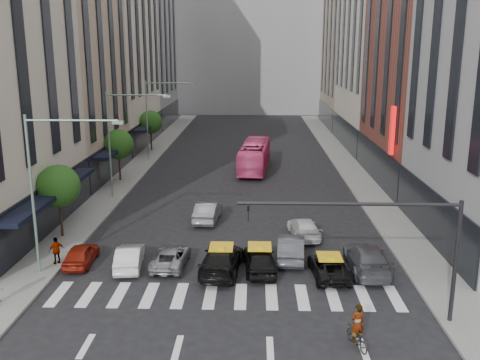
# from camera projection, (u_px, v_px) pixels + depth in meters

# --- Properties ---
(ground) EXTENTS (160.00, 160.00, 0.00)m
(ground) POSITION_uv_depth(u_px,v_px,m) (228.00, 310.00, 26.41)
(ground) COLOR black
(ground) RESTS_ON ground
(sidewalk_left) EXTENTS (3.00, 96.00, 0.15)m
(sidewalk_left) POSITION_uv_depth(u_px,v_px,m) (133.00, 172.00, 55.83)
(sidewalk_left) COLOR slate
(sidewalk_left) RESTS_ON ground
(sidewalk_right) EXTENTS (3.00, 96.00, 0.15)m
(sidewalk_right) POSITION_uv_depth(u_px,v_px,m) (354.00, 173.00, 55.19)
(sidewalk_right) COLOR slate
(sidewalk_right) RESTS_ON ground
(building_left_b) EXTENTS (8.00, 16.00, 24.00)m
(building_left_b) POSITION_uv_depth(u_px,v_px,m) (65.00, 55.00, 51.20)
(building_left_b) COLOR tan
(building_left_b) RESTS_ON ground
(building_left_c) EXTENTS (8.00, 20.00, 36.00)m
(building_left_c) POSITION_uv_depth(u_px,v_px,m) (111.00, 4.00, 67.24)
(building_left_c) COLOR beige
(building_left_c) RESTS_ON ground
(building_left_d) EXTENTS (8.00, 18.00, 30.00)m
(building_left_d) POSITION_uv_depth(u_px,v_px,m) (143.00, 33.00, 86.39)
(building_left_d) COLOR gray
(building_left_d) RESTS_ON ground
(building_right_b) EXTENTS (8.00, 18.00, 26.00)m
(building_right_b) POSITION_uv_depth(u_px,v_px,m) (427.00, 44.00, 49.03)
(building_right_b) COLOR brown
(building_right_b) RESTS_ON ground
(building_right_d) EXTENTS (8.00, 18.00, 28.00)m
(building_right_d) POSITION_uv_depth(u_px,v_px,m) (354.00, 40.00, 85.68)
(building_right_d) COLOR tan
(building_right_d) RESTS_ON ground
(building_far) EXTENTS (30.00, 10.00, 36.00)m
(building_far) POSITION_uv_depth(u_px,v_px,m) (249.00, 20.00, 104.61)
(building_far) COLOR gray
(building_far) RESTS_ON ground
(tree_near) EXTENTS (2.88, 2.88, 4.95)m
(tree_near) POSITION_uv_depth(u_px,v_px,m) (58.00, 186.00, 35.58)
(tree_near) COLOR black
(tree_near) RESTS_ON sidewalk_left
(tree_mid) EXTENTS (2.88, 2.88, 4.95)m
(tree_mid) POSITION_uv_depth(u_px,v_px,m) (118.00, 144.00, 51.11)
(tree_mid) COLOR black
(tree_mid) RESTS_ON sidewalk_left
(tree_far) EXTENTS (2.88, 2.88, 4.95)m
(tree_far) POSITION_uv_depth(u_px,v_px,m) (151.00, 122.00, 66.64)
(tree_far) COLOR black
(tree_far) RESTS_ON sidewalk_left
(streetlamp_near) EXTENTS (5.38, 0.25, 9.00)m
(streetlamp_near) POSITION_uv_depth(u_px,v_px,m) (48.00, 174.00, 29.16)
(streetlamp_near) COLOR gray
(streetlamp_near) RESTS_ON sidewalk_left
(streetlamp_mid) EXTENTS (5.38, 0.25, 9.00)m
(streetlamp_mid) POSITION_uv_depth(u_px,v_px,m) (120.00, 130.00, 44.69)
(streetlamp_mid) COLOR gray
(streetlamp_mid) RESTS_ON sidewalk_left
(streetlamp_far) EXTENTS (5.38, 0.25, 9.00)m
(streetlamp_far) POSITION_uv_depth(u_px,v_px,m) (155.00, 109.00, 60.22)
(streetlamp_far) COLOR gray
(streetlamp_far) RESTS_ON sidewalk_left
(traffic_signal) EXTENTS (10.10, 0.20, 6.00)m
(traffic_signal) POSITION_uv_depth(u_px,v_px,m) (396.00, 232.00, 24.15)
(traffic_signal) COLOR black
(traffic_signal) RESTS_ON ground
(liberty_sign) EXTENTS (0.30, 0.70, 4.00)m
(liberty_sign) POSITION_uv_depth(u_px,v_px,m) (392.00, 131.00, 44.03)
(liberty_sign) COLOR red
(liberty_sign) RESTS_ON ground
(car_red) EXTENTS (1.62, 3.77, 1.27)m
(car_red) POSITION_uv_depth(u_px,v_px,m) (81.00, 254.00, 31.86)
(car_red) COLOR maroon
(car_red) RESTS_ON ground
(car_white_front) EXTENTS (1.87, 4.19, 1.34)m
(car_white_front) POSITION_uv_depth(u_px,v_px,m) (130.00, 257.00, 31.36)
(car_white_front) COLOR silver
(car_white_front) RESTS_ON ground
(car_silver) EXTENTS (2.10, 4.27, 1.17)m
(car_silver) POSITION_uv_depth(u_px,v_px,m) (171.00, 257.00, 31.59)
(car_silver) COLOR gray
(car_silver) RESTS_ON ground
(taxi_left) EXTENTS (2.55, 5.40, 1.52)m
(taxi_left) POSITION_uv_depth(u_px,v_px,m) (221.00, 260.00, 30.73)
(taxi_left) COLOR black
(taxi_left) RESTS_ON ground
(taxi_center) EXTENTS (2.13, 4.51, 1.49)m
(taxi_center) POSITION_uv_depth(u_px,v_px,m) (260.00, 259.00, 30.84)
(taxi_center) COLOR black
(taxi_center) RESTS_ON ground
(car_grey_mid) EXTENTS (1.86, 4.59, 1.48)m
(car_grey_mid) POSITION_uv_depth(u_px,v_px,m) (291.00, 247.00, 32.65)
(car_grey_mid) COLOR #414249
(car_grey_mid) RESTS_ON ground
(taxi_right) EXTENTS (2.26, 4.36, 1.17)m
(taxi_right) POSITION_uv_depth(u_px,v_px,m) (329.00, 267.00, 30.15)
(taxi_right) COLOR black
(taxi_right) RESTS_ON ground
(car_grey_curb) EXTENTS (2.15, 5.27, 1.53)m
(car_grey_curb) POSITION_uv_depth(u_px,v_px,m) (367.00, 259.00, 30.86)
(car_grey_curb) COLOR #44464C
(car_grey_curb) RESTS_ON ground
(car_row2_left) EXTENTS (1.95, 4.64, 1.49)m
(car_row2_left) POSITION_uv_depth(u_px,v_px,m) (208.00, 211.00, 39.92)
(car_row2_left) COLOR gray
(car_row2_left) RESTS_ON ground
(car_row2_right) EXTENTS (2.26, 4.58, 1.28)m
(car_row2_right) POSITION_uv_depth(u_px,v_px,m) (304.00, 228.00, 36.53)
(car_row2_right) COLOR silver
(car_row2_right) RESTS_ON ground
(bus) EXTENTS (3.53, 11.20, 3.07)m
(bus) POSITION_uv_depth(u_px,v_px,m) (255.00, 156.00, 56.47)
(bus) COLOR #E94482
(bus) RESTS_ON ground
(motorcycle) EXTENTS (1.12, 1.83, 0.91)m
(motorcycle) POSITION_uv_depth(u_px,v_px,m) (357.00, 338.00, 23.01)
(motorcycle) COLOR black
(motorcycle) RESTS_ON ground
(rider) EXTENTS (0.74, 0.61, 1.76)m
(rider) POSITION_uv_depth(u_px,v_px,m) (358.00, 309.00, 22.69)
(rider) COLOR gray
(rider) RESTS_ON motorcycle
(pedestrian_far) EXTENTS (0.99, 0.92, 1.64)m
(pedestrian_far) POSITION_uv_depth(u_px,v_px,m) (57.00, 251.00, 31.53)
(pedestrian_far) COLOR gray
(pedestrian_far) RESTS_ON sidewalk_left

